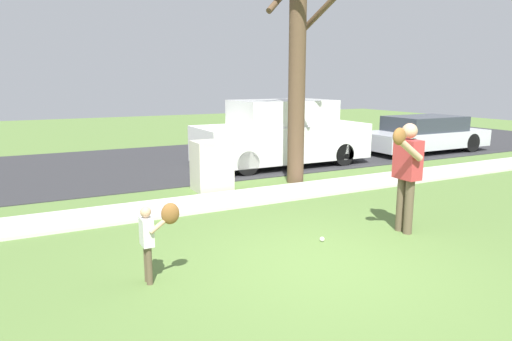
% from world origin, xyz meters
% --- Properties ---
extents(ground_plane, '(48.00, 48.00, 0.00)m').
position_xyz_m(ground_plane, '(0.00, 3.50, 0.00)').
color(ground_plane, '#567538').
extents(sidewalk_strip, '(36.00, 1.20, 0.06)m').
position_xyz_m(sidewalk_strip, '(0.00, 3.60, 0.03)').
color(sidewalk_strip, beige).
rests_on(sidewalk_strip, ground).
extents(road_surface, '(36.00, 6.80, 0.02)m').
position_xyz_m(road_surface, '(0.00, 8.60, 0.01)').
color(road_surface, '#2D2D30').
rests_on(road_surface, ground).
extents(person_adult, '(0.70, 0.65, 1.78)m').
position_xyz_m(person_adult, '(1.95, 0.50, 1.09)').
color(person_adult, brown).
rests_on(person_adult, ground).
extents(person_child, '(0.43, 0.39, 1.01)m').
position_xyz_m(person_child, '(-2.11, 0.49, 0.66)').
color(person_child, brown).
rests_on(person_child, ground).
extents(baseball, '(0.07, 0.07, 0.07)m').
position_xyz_m(baseball, '(0.54, 0.75, 0.04)').
color(baseball, white).
rests_on(baseball, ground).
extents(utility_cabinet, '(0.81, 0.68, 1.12)m').
position_xyz_m(utility_cabinet, '(0.30, 4.68, 0.56)').
color(utility_cabinet, beige).
rests_on(utility_cabinet, ground).
extents(street_tree_near, '(1.85, 1.89, 5.93)m').
position_xyz_m(street_tree_near, '(2.41, 4.49, 3.13)').
color(street_tree_near, brown).
rests_on(street_tree_near, ground).
extents(parked_van_white, '(5.00, 1.95, 1.88)m').
position_xyz_m(parked_van_white, '(3.23, 6.57, 0.90)').
color(parked_van_white, silver).
rests_on(parked_van_white, road_surface).
extents(parked_sedan_silver, '(4.60, 1.80, 1.23)m').
position_xyz_m(parked_sedan_silver, '(8.89, 6.53, 0.62)').
color(parked_sedan_silver, silver).
rests_on(parked_sedan_silver, road_surface).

